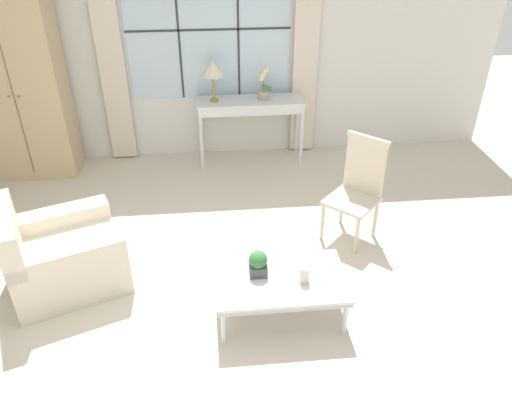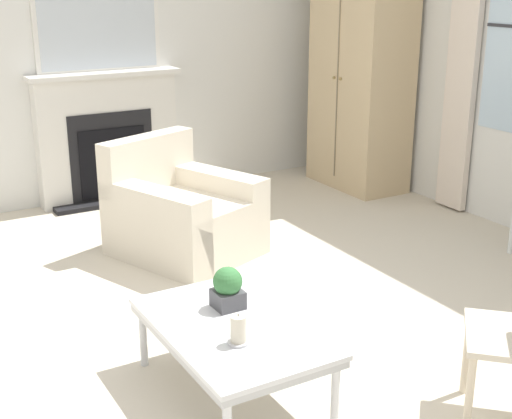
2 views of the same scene
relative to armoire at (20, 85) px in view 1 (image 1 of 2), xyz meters
The scene contains 11 objects.
ground_plane 3.62m from the armoire, 51.15° to the right, with size 14.00×14.00×0.00m, color beige.
wall_back_windowed 2.21m from the armoire, ahead, with size 7.20×0.14×2.80m.
armoire is the anchor object (origin of this frame).
console_table 2.66m from the armoire, ahead, with size 1.33×0.41×0.80m.
table_lamp 2.19m from the armoire, ahead, with size 0.29×0.29×0.50m.
potted_orchid 2.79m from the armoire, ahead, with size 0.18×0.14×0.39m.
armchair_upholstered 2.48m from the armoire, 70.40° to the right, with size 1.16×1.09×0.83m.
side_chair_wooden 3.94m from the armoire, 25.84° to the right, with size 0.62×0.62×1.04m.
coffee_table 3.89m from the armoire, 46.69° to the right, with size 1.04×0.65×0.38m.
potted_plant_small 3.69m from the armoire, 47.90° to the right, with size 0.15×0.15×0.21m.
pillar_candle 4.03m from the armoire, 45.43° to the right, with size 0.10×0.10×0.15m.
Camera 1 is at (-0.04, -3.07, 2.96)m, focal length 35.00 mm.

